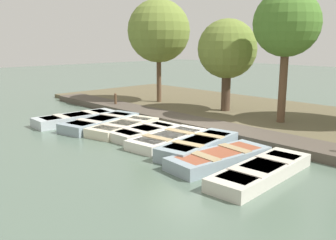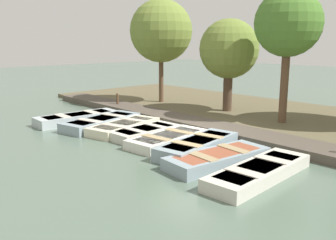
# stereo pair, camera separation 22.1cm
# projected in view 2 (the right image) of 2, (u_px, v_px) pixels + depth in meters

# --- Properties ---
(ground_plane) EXTENTS (80.00, 80.00, 0.00)m
(ground_plane) POSITION_uv_depth(u_px,v_px,m) (186.00, 136.00, 13.45)
(ground_plane) COLOR #566B5B
(shore_bank) EXTENTS (8.00, 24.00, 0.20)m
(shore_bank) POSITION_uv_depth(u_px,v_px,m) (265.00, 115.00, 16.72)
(shore_bank) COLOR brown
(shore_bank) RESTS_ON ground_plane
(dock_walkway) EXTENTS (1.39, 21.20, 0.29)m
(dock_walkway) POSITION_uv_depth(u_px,v_px,m) (209.00, 127.00, 14.26)
(dock_walkway) COLOR #51473D
(dock_walkway) RESTS_ON ground_plane
(rowboat_0) EXTENTS (3.50, 1.20, 0.40)m
(rowboat_0) POSITION_uv_depth(u_px,v_px,m) (77.00, 118.00, 15.67)
(rowboat_0) COLOR #B2BCC1
(rowboat_0) RESTS_ON ground_plane
(rowboat_1) EXTENTS (3.58, 1.91, 0.39)m
(rowboat_1) POSITION_uv_depth(u_px,v_px,m) (102.00, 122.00, 14.90)
(rowboat_1) COLOR #8C9EA8
(rowboat_1) RESTS_ON ground_plane
(rowboat_2) EXTENTS (3.24, 1.85, 0.35)m
(rowboat_2) POSITION_uv_depth(u_px,v_px,m) (124.00, 127.00, 14.22)
(rowboat_2) COLOR beige
(rowboat_2) RESTS_ON ground_plane
(rowboat_3) EXTENTS (2.66, 1.28, 0.34)m
(rowboat_3) POSITION_uv_depth(u_px,v_px,m) (145.00, 132.00, 13.41)
(rowboat_3) COLOR beige
(rowboat_3) RESTS_ON ground_plane
(rowboat_4) EXTENTS (3.12, 1.54, 0.34)m
(rowboat_4) POSITION_uv_depth(u_px,v_px,m) (168.00, 139.00, 12.48)
(rowboat_4) COLOR silver
(rowboat_4) RESTS_ON ground_plane
(rowboat_5) EXTENTS (3.33, 1.57, 0.43)m
(rowboat_5) POSITION_uv_depth(u_px,v_px,m) (198.00, 146.00, 11.48)
(rowboat_5) COLOR #8C9EA8
(rowboat_5) RESTS_ON ground_plane
(rowboat_6) EXTENTS (3.24, 1.45, 0.37)m
(rowboat_6) POSITION_uv_depth(u_px,v_px,m) (218.00, 158.00, 10.38)
(rowboat_6) COLOR #8C9EA8
(rowboat_6) RESTS_ON ground_plane
(rowboat_7) EXTENTS (3.58, 1.26, 0.36)m
(rowboat_7) POSITION_uv_depth(u_px,v_px,m) (259.00, 172.00, 9.33)
(rowboat_7) COLOR beige
(rowboat_7) RESTS_ON ground_plane
(mooring_post_near) EXTENTS (0.12, 0.12, 0.84)m
(mooring_post_near) POSITION_uv_depth(u_px,v_px,m) (118.00, 101.00, 18.55)
(mooring_post_near) COLOR brown
(mooring_post_near) RESTS_ON ground_plane
(park_tree_far_left) EXTENTS (3.20, 3.20, 5.46)m
(park_tree_far_left) POSITION_uv_depth(u_px,v_px,m) (161.00, 31.00, 19.08)
(park_tree_far_left) COLOR brown
(park_tree_far_left) RESTS_ON ground_plane
(park_tree_left) EXTENTS (2.66, 2.66, 4.35)m
(park_tree_left) POSITION_uv_depth(u_px,v_px,m) (229.00, 50.00, 16.72)
(park_tree_left) COLOR #4C3828
(park_tree_left) RESTS_ON ground_plane
(park_tree_center) EXTENTS (2.55, 2.55, 5.30)m
(park_tree_center) POSITION_uv_depth(u_px,v_px,m) (288.00, 24.00, 14.07)
(park_tree_center) COLOR brown
(park_tree_center) RESTS_ON ground_plane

